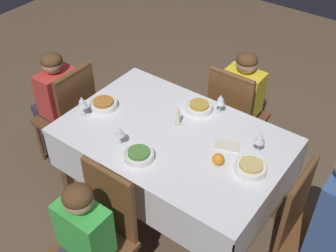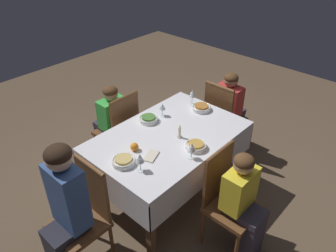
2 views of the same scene
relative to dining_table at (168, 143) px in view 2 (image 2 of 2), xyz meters
The scene contains 21 objects.
ground_plane 0.68m from the dining_table, ahead, with size 8.00×8.00×0.00m, color brown.
dining_table is the anchor object (origin of this frame).
chair_east 1.00m from the dining_table, ahead, with size 0.40×0.40×0.96m.
chair_south 0.75m from the dining_table, 89.83° to the right, with size 0.40×0.40×0.96m.
chair_west 1.00m from the dining_table, behind, with size 0.40×0.40×0.96m.
chair_north 0.75m from the dining_table, 84.39° to the left, with size 0.40×0.40×0.96m.
person_adult_denim 1.14m from the dining_table, ahead, with size 0.34×0.30×1.24m.
person_child_green 0.91m from the dining_table, 89.87° to the right, with size 0.30×0.33×1.00m.
person_child_red 1.16m from the dining_table, behind, with size 0.33×0.30×1.02m.
person_child_yellow 0.91m from the dining_table, 85.43° to the left, with size 0.30×0.33×1.02m.
bowl_east 0.58m from the dining_table, ahead, with size 0.20×0.20×0.06m.
wine_glass_east 0.59m from the dining_table, 18.08° to the left, with size 0.07×0.07×0.17m.
bowl_south 0.33m from the dining_table, 97.50° to the right, with size 0.19×0.19×0.06m.
wine_glass_south 0.40m from the dining_table, 127.29° to the right, with size 0.07×0.07×0.14m.
bowl_west 0.59m from the dining_table, behind, with size 0.20×0.20×0.06m.
wine_glass_west 0.68m from the dining_table, 161.04° to the right, with size 0.07×0.07×0.16m.
bowl_north 0.35m from the dining_table, 91.60° to the left, with size 0.19×0.19×0.06m.
wine_glass_north 0.45m from the dining_table, 71.63° to the left, with size 0.07×0.07×0.16m.
candle_centerpiece 0.19m from the dining_table, 109.33° to the left, with size 0.05×0.05×0.14m.
orange_fruit 0.40m from the dining_table, ahead, with size 0.07×0.07×0.07m, color orange.
napkin_red_folded 0.37m from the dining_table, 17.98° to the left, with size 0.18×0.14×0.01m.
Camera 2 is at (1.86, 1.70, 2.54)m, focal length 35.00 mm.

